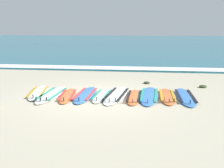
{
  "coord_description": "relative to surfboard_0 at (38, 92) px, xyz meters",
  "views": [
    {
      "loc": [
        1.48,
        -8.25,
        2.29
      ],
      "look_at": [
        0.33,
        1.07,
        0.25
      ],
      "focal_mm": 41.74,
      "sensor_mm": 36.0,
      "label": 1
    }
  ],
  "objects": [
    {
      "name": "surfboard_6",
      "position": [
        3.41,
        -0.19,
        0.0
      ],
      "size": [
        0.55,
        2.04,
        0.18
      ],
      "color": "orange",
      "rests_on": "ground"
    },
    {
      "name": "wave_foam_strip",
      "position": [
        2.22,
        5.58,
        0.02
      ],
      "size": [
        80.0,
        1.21,
        0.11
      ],
      "primitive_type": "cube",
      "color": "white",
      "rests_on": "ground"
    },
    {
      "name": "seaweed_clump_mid_sand",
      "position": [
        6.02,
        1.64,
        0.02
      ],
      "size": [
        0.3,
        0.24,
        0.11
      ],
      "primitive_type": "ellipsoid",
      "color": "#384723",
      "rests_on": "ground"
    },
    {
      "name": "surfboard_9",
      "position": [
        5.11,
        0.04,
        -0.0
      ],
      "size": [
        0.61,
        2.44,
        0.18
      ],
      "color": "#3875CC",
      "rests_on": "ground"
    },
    {
      "name": "seaweed_clump_near_shoreline",
      "position": [
        3.85,
        2.09,
        0.01
      ],
      "size": [
        0.27,
        0.21,
        0.09
      ],
      "primitive_type": "ellipsoid",
      "color": "#2D381E",
      "rests_on": "ground"
    },
    {
      "name": "surfboard_2",
      "position": [
        1.16,
        -0.29,
        0.0
      ],
      "size": [
        0.78,
        2.08,
        0.18
      ],
      "color": "orange",
      "rests_on": "ground"
    },
    {
      "name": "surfboard_1",
      "position": [
        0.58,
        -0.21,
        0.0
      ],
      "size": [
        0.68,
        2.49,
        0.18
      ],
      "color": "white",
      "rests_on": "ground"
    },
    {
      "name": "surfboard_4",
      "position": [
        2.31,
        -0.16,
        0.0
      ],
      "size": [
        0.58,
        1.95,
        0.18
      ],
      "color": "white",
      "rests_on": "ground"
    },
    {
      "name": "sea",
      "position": [
        2.22,
        34.98,
        0.01
      ],
      "size": [
        80.0,
        60.0,
        0.1
      ],
      "primitive_type": "cube",
      "color": "#23667A",
      "rests_on": "ground"
    },
    {
      "name": "surfboard_3",
      "position": [
        1.74,
        -0.1,
        -0.0
      ],
      "size": [
        0.61,
        2.36,
        0.18
      ],
      "color": "#3875CC",
      "rests_on": "ground"
    },
    {
      "name": "surfboard_7",
      "position": [
        3.91,
        0.04,
        -0.0
      ],
      "size": [
        0.79,
        2.57,
        0.18
      ],
      "color": "#3875CC",
      "rests_on": "ground"
    },
    {
      "name": "ground_plane",
      "position": [
        2.22,
        -0.35,
        -0.04
      ],
      "size": [
        80.0,
        80.0,
        0.0
      ],
      "primitive_type": "plane",
      "color": "#B7AD93"
    },
    {
      "name": "surfboard_5",
      "position": [
        2.8,
        -0.03,
        0.0
      ],
      "size": [
        0.93,
        2.61,
        0.18
      ],
      "color": "white",
      "rests_on": "ground"
    },
    {
      "name": "surfboard_0",
      "position": [
        0.0,
        0.0,
        0.0
      ],
      "size": [
        1.01,
        2.32,
        0.18
      ],
      "color": "white",
      "rests_on": "ground"
    },
    {
      "name": "surfboard_8",
      "position": [
        4.51,
        0.04,
        0.0
      ],
      "size": [
        0.58,
        2.22,
        0.18
      ],
      "color": "orange",
      "rests_on": "ground"
    }
  ]
}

